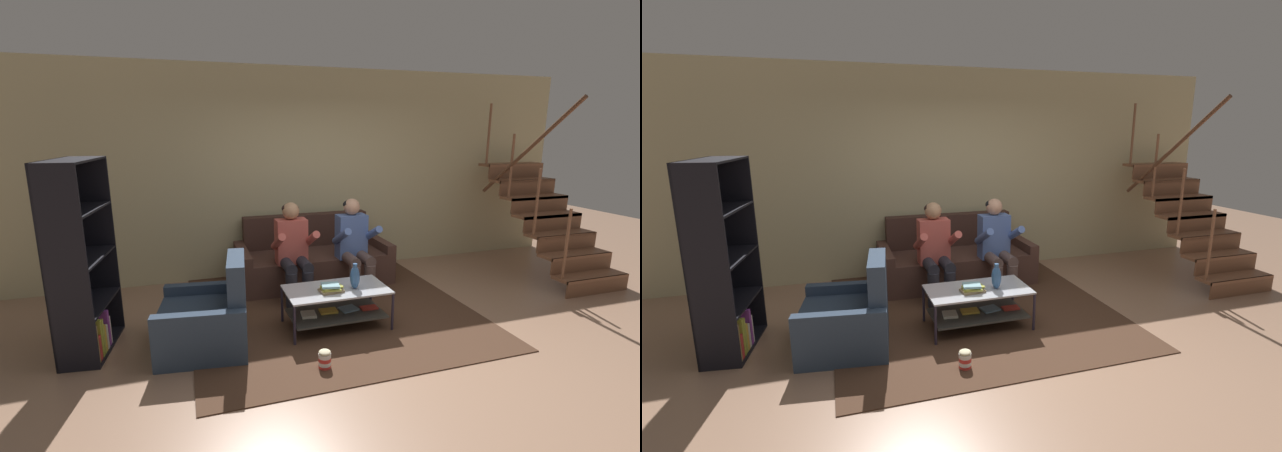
# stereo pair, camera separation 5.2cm
# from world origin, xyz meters

# --- Properties ---
(ground) EXTENTS (16.80, 16.80, 0.00)m
(ground) POSITION_xyz_m (0.00, 0.00, 0.00)
(ground) COLOR #9A745B
(back_partition) EXTENTS (8.40, 0.12, 2.90)m
(back_partition) POSITION_xyz_m (0.00, 2.46, 1.45)
(back_partition) COLOR #BCB387
(back_partition) RESTS_ON ground
(staircase_run) EXTENTS (1.02, 1.88, 2.46)m
(staircase_run) POSITION_xyz_m (3.20, 1.20, 0.89)
(staircase_run) COLOR brown
(staircase_run) RESTS_ON ground
(couch) EXTENTS (2.05, 0.91, 0.88)m
(couch) POSITION_xyz_m (-0.08, 1.92, 0.29)
(couch) COLOR #4B3129
(couch) RESTS_ON ground
(person_seated_left) EXTENTS (0.50, 0.58, 1.19)m
(person_seated_left) POSITION_xyz_m (-0.48, 1.38, 0.65)
(person_seated_left) COLOR #26262F
(person_seated_left) RESTS_ON ground
(person_seated_right) EXTENTS (0.50, 0.58, 1.20)m
(person_seated_right) POSITION_xyz_m (0.32, 1.38, 0.65)
(person_seated_right) COLOR brown
(person_seated_right) RESTS_ON ground
(coffee_table) EXTENTS (1.08, 0.57, 0.43)m
(coffee_table) POSITION_xyz_m (-0.25, 0.48, 0.28)
(coffee_table) COLOR #B2B6BF
(coffee_table) RESTS_ON ground
(area_rug) EXTENTS (3.14, 3.39, 0.01)m
(area_rug) POSITION_xyz_m (-0.17, 1.07, 0.01)
(area_rug) COLOR #482E20
(area_rug) RESTS_ON ground
(vase) EXTENTS (0.10, 0.10, 0.27)m
(vase) POSITION_xyz_m (-0.07, 0.42, 0.56)
(vase) COLOR #315A8F
(vase) RESTS_ON coffee_table
(book_stack) EXTENTS (0.25, 0.19, 0.08)m
(book_stack) POSITION_xyz_m (-0.34, 0.41, 0.47)
(book_stack) COLOR #907855
(book_stack) RESTS_ON coffee_table
(bookshelf) EXTENTS (0.46, 0.89, 1.81)m
(bookshelf) POSITION_xyz_m (-2.69, 0.71, 0.72)
(bookshelf) COLOR black
(bookshelf) RESTS_ON ground
(armchair) EXTENTS (0.92, 0.96, 0.89)m
(armchair) POSITION_xyz_m (-1.57, 0.44, 0.28)
(armchair) COLOR #2C3C50
(armchair) RESTS_ON ground
(popcorn_tub) EXTENTS (0.11, 0.11, 0.18)m
(popcorn_tub) POSITION_xyz_m (-0.63, -0.27, 0.09)
(popcorn_tub) COLOR red
(popcorn_tub) RESTS_ON ground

